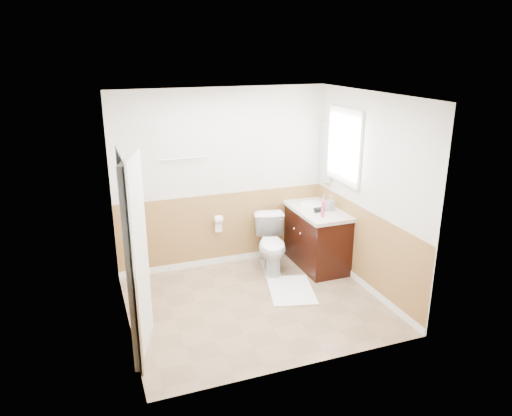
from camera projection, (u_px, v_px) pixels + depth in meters
name	position (u px, v px, depth m)	size (l,w,h in m)	color
floor	(255.00, 304.00, 5.92)	(3.00, 3.00, 0.00)	#8C7051
ceiling	(255.00, 96.00, 5.13)	(3.00, 3.00, 0.00)	white
wall_back	(223.00, 179.00, 6.68)	(3.00, 3.00, 0.00)	silver
wall_front	(305.00, 249.00, 4.37)	(3.00, 3.00, 0.00)	silver
wall_left	(120.00, 223.00, 5.03)	(3.00, 3.00, 0.00)	silver
wall_right	(368.00, 194.00, 6.02)	(3.00, 3.00, 0.00)	silver
wainscot_back	(224.00, 230.00, 6.91)	(3.00, 3.00, 0.00)	#A17540
wainscot_front	(302.00, 321.00, 4.61)	(3.00, 3.00, 0.00)	#A17540
wainscot_left	(128.00, 287.00, 5.27)	(2.60, 2.60, 0.00)	#A17540
wainscot_right	(363.00, 250.00, 6.25)	(2.60, 2.60, 0.00)	#A17540
toilet	(272.00, 244.00, 6.72)	(0.43, 0.75, 0.76)	white
bath_mat	(291.00, 290.00, 6.23)	(0.55, 0.80, 0.02)	white
vanity_cabinet	(316.00, 238.00, 6.89)	(0.55, 1.10, 0.80)	black
vanity_knob_left	(300.00, 233.00, 6.65)	(0.03, 0.03, 0.03)	white
vanity_knob_right	(294.00, 229.00, 6.83)	(0.03, 0.03, 0.03)	silver
countertop	(317.00, 210.00, 6.75)	(0.60, 1.15, 0.05)	beige
sink_basin	(312.00, 204.00, 6.88)	(0.36, 0.36, 0.02)	white
faucet	(324.00, 199.00, 6.92)	(0.02, 0.02, 0.14)	white
lotion_bottle	(323.00, 209.00, 6.37)	(0.05, 0.05, 0.22)	#E23A6C
soap_dispenser	(330.00, 203.00, 6.63)	(0.10, 0.10, 0.21)	#8C939E
hair_dryer_body	(319.00, 210.00, 6.58)	(0.07, 0.07, 0.14)	black
hair_dryer_handle	(317.00, 212.00, 6.60)	(0.03, 0.03, 0.07)	black
mirror_panel	(326.00, 153.00, 6.89)	(0.02, 0.35, 0.90)	silver
window_frame	(344.00, 146.00, 6.37)	(0.04, 0.80, 1.00)	white
window_glass	(345.00, 146.00, 6.38)	(0.01, 0.70, 0.90)	white
door	(137.00, 259.00, 4.73)	(0.05, 0.80, 2.04)	white
door_frame	(129.00, 259.00, 4.71)	(0.02, 0.92, 2.10)	white
door_knob	(140.00, 252.00, 5.07)	(0.06, 0.06, 0.06)	silver
towel_bar	(183.00, 158.00, 6.34)	(0.02, 0.02, 0.62)	silver
tp_holder_bar	(218.00, 219.00, 6.76)	(0.02, 0.02, 0.14)	silver
tp_roll	(218.00, 219.00, 6.76)	(0.11, 0.11, 0.10)	white
tp_sheet	(219.00, 227.00, 6.79)	(0.10, 0.01, 0.16)	white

